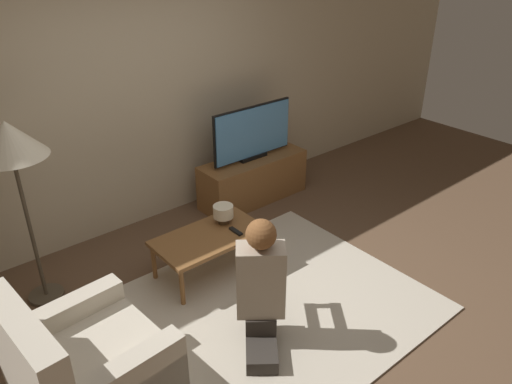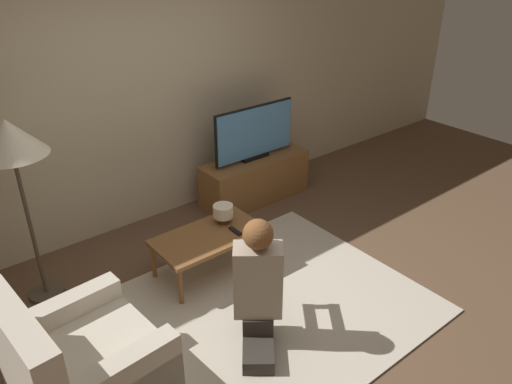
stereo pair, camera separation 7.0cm
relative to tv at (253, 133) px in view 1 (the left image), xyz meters
The scene contains 11 objects.
ground_plane 2.05m from the tv, 126.69° to the right, with size 10.00×10.00×0.00m, color brown.
wall_back 1.30m from the tv, 159.76° to the left, with size 10.00×0.06×2.60m.
rug 2.05m from the tv, 126.69° to the right, with size 2.49×2.03×0.02m.
tv_stand 0.55m from the tv, 90.00° to the right, with size 1.24×0.42×0.50m.
tv is the anchor object (origin of this frame).
coffee_table 1.49m from the tv, 144.86° to the right, with size 0.95×0.53×0.38m.
floor_lamp 2.48m from the tv, behind, with size 0.52×0.52×1.54m.
armchair 2.99m from the tv, 149.96° to the right, with size 0.89×0.91×0.89m.
person_kneeling 2.22m from the tv, 128.12° to the right, with size 0.67×0.76×1.02m.
table_lamp 1.22m from the tv, 142.35° to the right, with size 0.18×0.18×0.17m.
remote 1.39m from the tv, 135.98° to the right, with size 0.04×0.15×0.02m.
Camera 1 is at (-2.04, -2.33, 2.70)m, focal length 35.00 mm.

